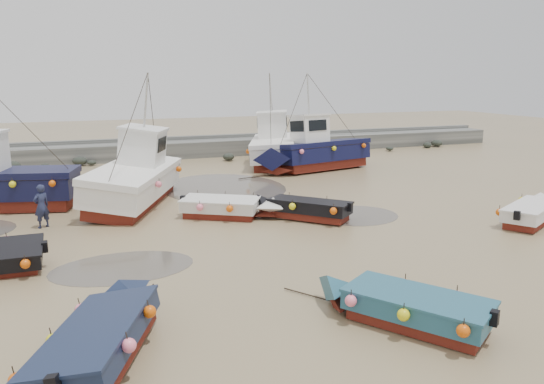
{
  "coord_description": "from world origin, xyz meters",
  "views": [
    {
      "loc": [
        -5.44,
        -17.79,
        6.05
      ],
      "look_at": [
        2.05,
        2.02,
        1.4
      ],
      "focal_mm": 35.0,
      "sensor_mm": 36.0,
      "label": 1
    }
  ],
  "objects": [
    {
      "name": "dinghy_6",
      "position": [
        3.63,
        2.56,
        0.55
      ],
      "size": [
        4.52,
        4.63,
        1.43
      ],
      "rotation": [
        0.0,
        0.0,
        0.77
      ],
      "color": "maroon",
      "rests_on": "ground"
    },
    {
      "name": "puddle_d",
      "position": [
        2.19,
        10.07,
        0.0
      ],
      "size": [
        6.78,
        6.78,
        0.01
      ],
      "primitive_type": "cylinder",
      "color": "#4F4940",
      "rests_on": "ground"
    },
    {
      "name": "puddle_b",
      "position": [
        6.06,
        2.16,
        0.0
      ],
      "size": [
        3.85,
        3.85,
        0.01
      ],
      "primitive_type": "cylinder",
      "color": "#4F4940",
      "rests_on": "ground"
    },
    {
      "name": "person",
      "position": [
        -6.82,
        4.95,
        0.0
      ],
      "size": [
        0.78,
        0.71,
        1.79
      ],
      "primitive_type": "imported",
      "rotation": [
        0.0,
        0.0,
        3.71
      ],
      "color": "#1E233E",
      "rests_on": "ground"
    },
    {
      "name": "puddle_a",
      "position": [
        -4.23,
        -0.96,
        0.0
      ],
      "size": [
        4.57,
        4.57,
        0.01
      ],
      "primitive_type": "cylinder",
      "color": "#4F4940",
      "rests_on": "ground"
    },
    {
      "name": "ground",
      "position": [
        0.0,
        0.0,
        0.0
      ],
      "size": [
        120.0,
        120.0,
        0.0
      ],
      "primitive_type": "plane",
      "color": "#8E7855",
      "rests_on": "ground"
    },
    {
      "name": "dinghy_2",
      "position": [
        1.95,
        -7.46,
        0.55
      ],
      "size": [
        3.84,
        5.17,
        1.43
      ],
      "rotation": [
        0.0,
        0.0,
        0.59
      ],
      "color": "maroon",
      "rests_on": "ground"
    },
    {
      "name": "cabin_boat_3",
      "position": [
        7.74,
        16.57,
        1.35
      ],
      "size": [
        5.68,
        9.66,
        6.22
      ],
      "rotation": [
        0.0,
        0.0,
        -0.4
      ],
      "color": "maroon",
      "rests_on": "ground"
    },
    {
      "name": "cabin_boat_2",
      "position": [
        9.27,
        13.16,
        1.35
      ],
      "size": [
        9.72,
        4.1,
        6.22
      ],
      "rotation": [
        0.0,
        0.0,
        1.8
      ],
      "color": "maroon",
      "rests_on": "ground"
    },
    {
      "name": "dinghy_5",
      "position": [
        0.71,
        3.82,
        0.56
      ],
      "size": [
        5.13,
        3.55,
        1.43
      ],
      "rotation": [
        0.0,
        0.0,
        -2.11
      ],
      "color": "maroon",
      "rests_on": "ground"
    },
    {
      "name": "cabin_boat_1",
      "position": [
        -2.71,
        8.24,
        1.31
      ],
      "size": [
        6.05,
        10.58,
        6.22
      ],
      "rotation": [
        0.0,
        0.0,
        -0.42
      ],
      "color": "maroon",
      "rests_on": "ground"
    },
    {
      "name": "dinghy_1",
      "position": [
        -5.04,
        -6.4,
        0.54
      ],
      "size": [
        3.48,
        6.07,
        1.43
      ],
      "rotation": [
        0.0,
        0.0,
        -0.4
      ],
      "color": "maroon",
      "rests_on": "ground"
    },
    {
      "name": "dinghy_3",
      "position": [
        12.57,
        -1.45,
        0.55
      ],
      "size": [
        5.53,
        3.39,
        1.43
      ],
      "rotation": [
        0.0,
        0.0,
        -1.09
      ],
      "color": "maroon",
      "rests_on": "ground"
    },
    {
      "name": "seawall",
      "position": [
        0.05,
        21.99,
        0.63
      ],
      "size": [
        60.0,
        4.92,
        1.5
      ],
      "color": "gray",
      "rests_on": "ground"
    }
  ]
}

